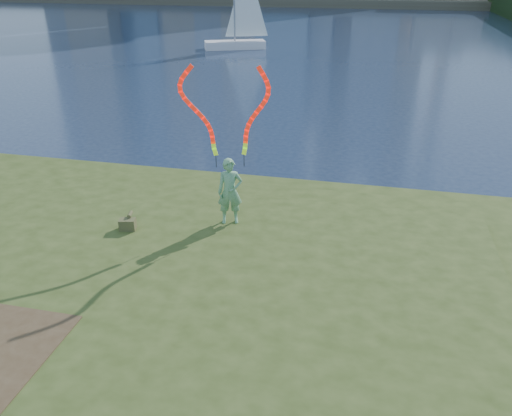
# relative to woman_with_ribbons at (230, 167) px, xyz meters

# --- Properties ---
(ground) EXTENTS (320.00, 320.00, 0.00)m
(ground) POSITION_rel_woman_with_ribbons_xyz_m (-1.00, -2.38, -2.21)
(ground) COLOR #192640
(ground) RESTS_ON ground
(grassy_knoll) EXTENTS (20.00, 18.00, 0.80)m
(grassy_knoll) POSITION_rel_woman_with_ribbons_xyz_m (-1.00, -4.68, -1.88)
(grassy_knoll) COLOR #354418
(grassy_knoll) RESTS_ON ground
(woman_with_ribbons) EXTENTS (1.96, 0.69, 3.99)m
(woman_with_ribbons) POSITION_rel_woman_with_ribbons_xyz_m (0.00, 0.00, 0.00)
(woman_with_ribbons) COLOR #106A1B
(woman_with_ribbons) RESTS_ON grassy_knoll
(canvas_bag) EXTENTS (0.41, 0.46, 0.35)m
(canvas_bag) POSITION_rel_woman_with_ribbons_xyz_m (-2.24, -0.91, -1.27)
(canvas_bag) COLOR #494C25
(canvas_bag) RESTS_ON grassy_knoll
(sailboat) EXTENTS (5.11, 3.32, 7.86)m
(sailboat) POSITION_rel_woman_with_ribbons_xyz_m (-7.86, 30.94, -0.86)
(sailboat) COLOR white
(sailboat) RESTS_ON ground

